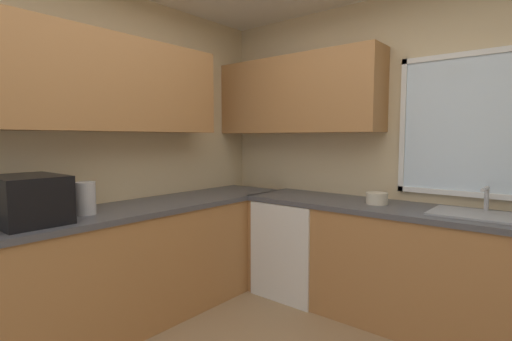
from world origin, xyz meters
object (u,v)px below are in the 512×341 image
sink_assembly (482,214)px  bowl (377,198)px  kettle (86,198)px  microwave (28,199)px  dishwasher (297,246)px

sink_assembly → bowl: size_ratio=3.72×
kettle → sink_assembly: kettle is taller
kettle → microwave: bearing=-93.3°
kettle → sink_assembly: size_ratio=0.36×
dishwasher → kettle: size_ratio=3.81×
microwave → bowl: size_ratio=2.88×
microwave → dishwasher: bearing=71.4°
bowl → microwave: bearing=-124.7°
dishwasher → kettle: kettle is taller
kettle → sink_assembly: bearing=38.6°
microwave → sink_assembly: 2.89m
kettle → bowl: bearing=50.5°
dishwasher → sink_assembly: 1.51m
dishwasher → bowl: size_ratio=5.05×
microwave → sink_assembly: microwave is taller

